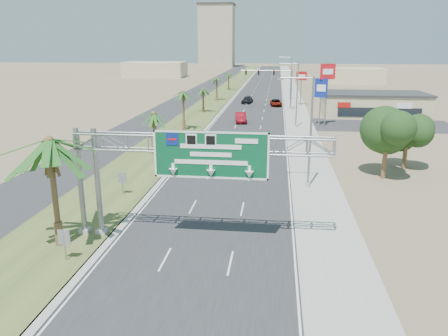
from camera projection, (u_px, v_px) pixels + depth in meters
name	position (u px, v px, depth m)	size (l,w,h in m)	color
ground	(170.00, 335.00, 19.59)	(600.00, 600.00, 0.00)	#8C7A59
road	(262.00, 91.00, 124.68)	(12.00, 300.00, 0.02)	#28282B
sidewalk_right	(292.00, 91.00, 123.69)	(4.00, 300.00, 0.10)	#9E9B93
median_grass	(227.00, 90.00, 125.82)	(7.00, 300.00, 0.12)	#3D5324
opposing_road	(203.00, 90.00, 126.64)	(8.00, 300.00, 0.02)	#28282B
sign_gantry	(187.00, 152.00, 27.55)	(16.75, 1.24, 7.50)	gray
palm_near	(49.00, 141.00, 26.41)	(5.70, 5.70, 8.35)	brown
palm_row_b	(154.00, 114.00, 49.92)	(3.99, 3.99, 5.95)	brown
palm_row_c	(183.00, 93.00, 65.00)	(3.99, 3.99, 6.75)	brown
palm_row_d	(203.00, 90.00, 82.54)	(3.99, 3.99, 5.45)	brown
palm_row_e	(217.00, 79.00, 100.51)	(3.99, 3.99, 6.15)	brown
palm_row_f	(229.00, 74.00, 124.50)	(3.99, 3.99, 5.75)	brown
streetlight_near	(308.00, 137.00, 38.49)	(3.27, 0.44, 10.00)	gray
streetlight_mid	(296.00, 98.00, 67.15)	(3.27, 0.44, 10.00)	gray
streetlight_far	(290.00, 80.00, 101.54)	(3.27, 0.44, 10.00)	gray
signal_mast	(281.00, 85.00, 86.43)	(10.28, 0.71, 8.00)	gray
store_building	(373.00, 105.00, 79.56)	(18.00, 10.00, 4.00)	tan
oak_near	(387.00, 133.00, 41.47)	(4.50, 4.50, 6.80)	brown
oak_far	(408.00, 133.00, 45.13)	(3.50, 3.50, 5.60)	brown
median_signback_a	(64.00, 240.00, 25.82)	(0.75, 0.08, 2.08)	gray
median_signback_b	(122.00, 180.00, 37.37)	(0.75, 0.08, 2.08)	gray
tower_distant	(217.00, 36.00, 257.37)	(20.00, 16.00, 35.00)	tan
building_distant_left	(155.00, 69.00, 176.83)	(24.00, 14.00, 6.00)	tan
building_distant_right	(353.00, 75.00, 149.20)	(20.00, 12.00, 5.00)	tan
car_left_lane	(220.00, 145.00, 53.13)	(1.91, 4.75, 1.62)	black
car_mid_lane	(241.00, 117.00, 73.23)	(1.75, 5.01, 1.65)	maroon
car_right_lane	(276.00, 103.00, 93.03)	(2.25, 4.89, 1.36)	gray
car_far	(247.00, 100.00, 97.30)	(2.01, 4.94, 1.43)	black
pole_sign_red_near	(328.00, 76.00, 68.22)	(2.38, 1.01, 9.96)	gray
pole_sign_blue	(321.00, 90.00, 68.78)	(1.99, 0.95, 7.74)	gray
pole_sign_red_far	(301.00, 78.00, 92.18)	(2.22, 0.57, 7.37)	gray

